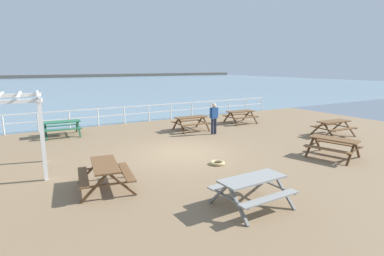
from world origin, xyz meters
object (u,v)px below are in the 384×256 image
object	(u,v)px
picnic_table_mid_centre	(334,125)
picnic_table_corner	(62,125)
picnic_table_near_left	(334,143)
lattice_pergola	(2,116)
picnic_table_far_left	(252,185)
picnic_table_far_right	(241,114)
visitor	(214,117)
picnic_table_near_right	(105,170)
picnic_table_seaward	(191,120)

from	to	relation	value
picnic_table_mid_centre	picnic_table_corner	world-z (taller)	same
picnic_table_near_left	lattice_pergola	distance (m)	12.04
picnic_table_mid_centre	picnic_table_far_left	distance (m)	10.19
picnic_table_far_right	picnic_table_corner	size ratio (longest dim) A/B	0.98
picnic_table_corner	lattice_pergola	size ratio (longest dim) A/B	0.69
picnic_table_corner	visitor	xyz separation A→B (m)	(7.09, -3.58, 0.36)
lattice_pergola	picnic_table_far_left	bearing A→B (deg)	-43.94
picnic_table_far_left	visitor	distance (m)	8.69
visitor	picnic_table_near_left	bearing A→B (deg)	19.02
visitor	lattice_pergola	distance (m)	9.73
picnic_table_far_left	picnic_table_near_right	bearing A→B (deg)	132.59
picnic_table_near_right	visitor	world-z (taller)	visitor
picnic_table_far_left	picnic_table_near_left	bearing A→B (deg)	15.39
picnic_table_near_right	lattice_pergola	world-z (taller)	lattice_pergola
picnic_table_near_right	visitor	xyz separation A→B (m)	(7.00, 4.63, 0.36)
picnic_table_far_right	picnic_table_near_left	bearing A→B (deg)	-100.33
picnic_table_near_right	picnic_table_near_left	bearing A→B (deg)	-89.88
picnic_table_corner	picnic_table_far_left	bearing A→B (deg)	-72.14
picnic_table_near_left	visitor	bearing A→B (deg)	0.08
picnic_table_mid_centre	picnic_table_far_right	size ratio (longest dim) A/B	1.03
picnic_table_near_right	picnic_table_seaward	xyz separation A→B (m)	(6.44, 6.10, 0.00)
picnic_table_far_left	visitor	size ratio (longest dim) A/B	1.11
picnic_table_far_left	lattice_pergola	xyz separation A→B (m)	(-5.48, 5.91, 1.41)
picnic_table_mid_centre	picnic_table_seaward	size ratio (longest dim) A/B	1.03
picnic_table_mid_centre	picnic_table_far_right	xyz separation A→B (m)	(-1.92, 5.30, 0.00)
visitor	picnic_table_corner	bearing A→B (deg)	-113.77
picnic_table_mid_centre	picnic_table_seaward	distance (m)	7.59
picnic_table_mid_centre	picnic_table_seaward	world-z (taller)	same
picnic_table_far_right	picnic_table_corner	world-z (taller)	same
picnic_table_near_right	picnic_table_corner	xyz separation A→B (m)	(-0.09, 8.22, 0.00)
picnic_table_far_right	picnic_table_corner	bearing A→B (deg)	171.97
picnic_table_corner	picnic_table_seaward	bearing A→B (deg)	-15.30
picnic_table_near_left	picnic_table_far_right	distance (m)	7.98
picnic_table_corner	lattice_pergola	xyz separation A→B (m)	(-2.41, -5.37, 1.41)
picnic_table_near_left	picnic_table_mid_centre	bearing A→B (deg)	-70.41
picnic_table_near_right	picnic_table_far_right	bearing A→B (deg)	-49.07
picnic_table_far_right	visitor	xyz separation A→B (m)	(-3.32, -1.87, 0.36)
picnic_table_mid_centre	picnic_table_far_left	bearing A→B (deg)	-151.84
visitor	picnic_table_far_left	bearing A→B (deg)	-24.56
visitor	lattice_pergola	world-z (taller)	lattice_pergola
picnic_table_mid_centre	visitor	size ratio (longest dim) A/B	1.14
picnic_table_far_right	picnic_table_corner	distance (m)	10.55
picnic_table_near_left	picnic_table_near_right	bearing A→B (deg)	65.48
picnic_table_near_left	visitor	size ratio (longest dim) A/B	1.29
picnic_table_seaward	picnic_table_corner	size ratio (longest dim) A/B	0.98
picnic_table_near_left	picnic_table_far_left	xyz separation A→B (m)	(-5.73, -1.75, 0.00)
picnic_table_seaward	lattice_pergola	bearing A→B (deg)	-159.02
picnic_table_seaward	picnic_table_near_left	bearing A→B (deg)	-72.06
picnic_table_seaward	lattice_pergola	xyz separation A→B (m)	(-8.94, -3.26, 1.41)
picnic_table_near_right	picnic_table_mid_centre	size ratio (longest dim) A/B	1.06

